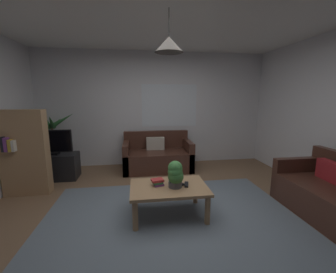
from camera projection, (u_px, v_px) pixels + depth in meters
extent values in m
cube|color=brown|center=(171.00, 217.00, 2.92)|extent=(5.22, 4.88, 0.02)
cube|color=slate|center=(174.00, 225.00, 2.72)|extent=(3.40, 2.68, 0.01)
cube|color=silver|center=(155.00, 109.00, 5.08)|extent=(5.34, 0.06, 2.61)
cube|color=white|center=(172.00, 5.00, 2.44)|extent=(5.22, 4.88, 0.02)
cube|color=white|center=(169.00, 106.00, 5.08)|extent=(1.30, 0.01, 0.98)
cube|color=#47281E|center=(158.00, 160.00, 4.76)|extent=(1.48, 0.80, 0.42)
cube|color=#47281E|center=(156.00, 139.00, 5.02)|extent=(1.48, 0.12, 0.40)
cube|color=#47281E|center=(126.00, 157.00, 4.65)|extent=(0.12, 0.80, 0.64)
cube|color=#47281E|center=(188.00, 154.00, 4.84)|extent=(0.12, 0.80, 0.64)
cube|color=#B7AD9E|center=(155.00, 143.00, 4.85)|extent=(0.41, 0.14, 0.28)
cube|color=#47281E|center=(328.00, 201.00, 2.91)|extent=(0.80, 1.34, 0.42)
cube|color=#47281E|center=(297.00, 177.00, 3.48)|extent=(0.80, 0.12, 0.64)
cube|color=maroon|center=(330.00, 171.00, 3.05)|extent=(0.15, 0.41, 0.28)
cube|color=#A87F56|center=(169.00, 187.00, 2.89)|extent=(1.02, 0.68, 0.04)
cylinder|color=#A87F56|center=(135.00, 216.00, 2.59)|extent=(0.07, 0.07, 0.38)
cylinder|color=#A87F56|center=(207.00, 210.00, 2.71)|extent=(0.07, 0.07, 0.38)
cylinder|color=#A87F56|center=(135.00, 195.00, 3.13)|extent=(0.07, 0.07, 0.38)
cylinder|color=#A87F56|center=(196.00, 191.00, 3.26)|extent=(0.07, 0.07, 0.38)
cube|color=#72387F|center=(159.00, 184.00, 2.91)|extent=(0.15, 0.13, 0.03)
cube|color=#387247|center=(158.00, 182.00, 2.89)|extent=(0.15, 0.13, 0.03)
cube|color=#B22D2D|center=(157.00, 180.00, 2.89)|extent=(0.18, 0.15, 0.03)
cube|color=black|center=(186.00, 184.00, 2.91)|extent=(0.09, 0.17, 0.02)
cube|color=black|center=(179.00, 185.00, 2.88)|extent=(0.17, 0.12, 0.02)
cylinder|color=#4C4C51|center=(175.00, 184.00, 2.85)|extent=(0.18, 0.18, 0.08)
sphere|color=#3D7F3D|center=(176.00, 176.00, 2.81)|extent=(0.21, 0.21, 0.21)
sphere|color=#3D7F3D|center=(175.00, 172.00, 2.81)|extent=(0.20, 0.20, 0.20)
sphere|color=#3D7F3D|center=(175.00, 168.00, 2.81)|extent=(0.19, 0.19, 0.19)
cube|color=black|center=(54.00, 167.00, 4.22)|extent=(0.90, 0.44, 0.50)
cube|color=black|center=(51.00, 141.00, 4.11)|extent=(0.76, 0.05, 0.43)
cube|color=black|center=(50.00, 141.00, 4.08)|extent=(0.72, 0.00, 0.39)
cube|color=black|center=(52.00, 153.00, 4.15)|extent=(0.24, 0.16, 0.04)
cylinder|color=brown|center=(56.00, 164.00, 4.68)|extent=(0.32, 0.32, 0.30)
cylinder|color=brown|center=(53.00, 142.00, 4.59)|extent=(0.05, 0.05, 0.69)
cone|color=#2D6B33|center=(62.00, 120.00, 4.52)|extent=(0.51, 0.12, 0.35)
cone|color=#2D6B33|center=(58.00, 122.00, 4.70)|extent=(0.19, 0.41, 0.28)
cone|color=#2D6B33|center=(48.00, 122.00, 4.66)|extent=(0.31, 0.43, 0.30)
cone|color=#2D6B33|center=(39.00, 120.00, 4.45)|extent=(0.52, 0.15, 0.35)
cone|color=#2D6B33|center=(42.00, 122.00, 4.30)|extent=(0.28, 0.47, 0.37)
cone|color=#2D6B33|center=(51.00, 122.00, 4.34)|extent=(0.21, 0.43, 0.36)
cube|color=#A87F56|center=(25.00, 153.00, 3.49)|extent=(0.70, 0.22, 1.40)
cube|color=#99663F|center=(2.00, 145.00, 3.31)|extent=(0.03, 0.16, 0.20)
cube|color=black|center=(4.00, 144.00, 3.31)|extent=(0.03, 0.16, 0.23)
cube|color=#72387F|center=(8.00, 144.00, 3.32)|extent=(0.05, 0.16, 0.22)
cube|color=gold|center=(12.00, 145.00, 3.33)|extent=(0.04, 0.16, 0.19)
cube|color=beige|center=(15.00, 145.00, 3.34)|extent=(0.04, 0.16, 0.17)
cylinder|color=black|center=(169.00, 22.00, 2.51)|extent=(0.01, 0.01, 0.31)
cone|color=#4C4742|center=(169.00, 44.00, 2.56)|extent=(0.35, 0.35, 0.18)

